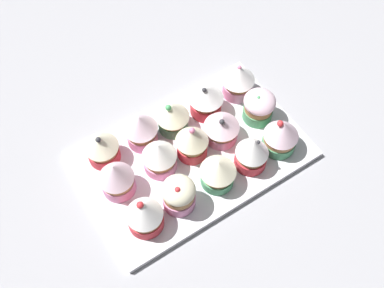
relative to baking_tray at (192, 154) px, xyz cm
name	(u,v)px	position (x,y,z in cm)	size (l,w,h in cm)	color
ground_plane	(192,160)	(0.00, 0.00, -2.10)	(180.00, 180.00, 3.00)	#9E9EA3
baking_tray	(192,154)	(0.00, 0.00, 0.00)	(40.18, 26.03, 1.20)	silver
cupcake_0	(144,214)	(-13.74, -7.33, 4.30)	(6.09, 6.09, 7.70)	#D1333D
cupcake_1	(179,194)	(-7.19, -7.15, 4.02)	(5.69, 5.69, 7.07)	pink
cupcake_2	(218,172)	(0.60, -7.23, 4.03)	(6.28, 6.28, 6.60)	#4C9E6B
cupcake_3	(252,152)	(7.59, -7.42, 4.45)	(5.82, 5.82, 7.83)	#D1333D
cupcake_4	(281,135)	(14.03, -7.35, 4.37)	(6.27, 6.27, 7.81)	#4C9E6B
cupcake_5	(116,178)	(-14.49, 0.79, 4.62)	(6.07, 6.07, 7.86)	pink
cupcake_6	(159,156)	(-6.26, 0.65, 4.25)	(6.12, 6.12, 7.15)	pink
cupcake_7	(192,142)	(-0.11, -0.17, 4.54)	(5.89, 5.89, 7.93)	#D1333D
cupcake_8	(222,127)	(6.35, -0.09, 3.88)	(6.53, 6.53, 6.70)	pink
cupcake_9	(258,106)	(14.73, 0.14, 3.96)	(6.00, 6.00, 6.70)	#4C9E6B
cupcake_10	(102,147)	(-13.81, 7.70, 4.11)	(6.05, 6.05, 7.16)	#D1333D
cupcake_11	(141,129)	(-6.31, 6.99, 4.62)	(6.13, 6.13, 7.69)	pink
cupcake_12	(171,117)	(-0.43, 6.53, 4.23)	(6.14, 6.14, 7.24)	#4C9E6B
cupcake_13	(206,99)	(7.23, 6.44, 4.32)	(6.61, 6.61, 7.36)	#D1333D
cupcake_14	(238,80)	(14.85, 6.81, 4.41)	(6.39, 6.39, 7.51)	pink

